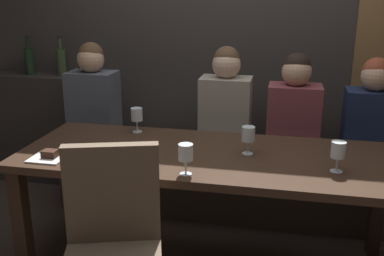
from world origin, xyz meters
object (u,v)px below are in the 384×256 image
(wine_bottle_pale_label, at_px, (61,61))
(banquette_bench, at_px, (224,185))
(wine_glass_near_left, at_px, (186,154))
(wine_glass_far_left, at_px, (137,116))
(dining_table, at_px, (208,167))
(wine_glass_center_front, at_px, (248,135))
(chair_near_side, at_px, (113,240))
(diner_bearded, at_px, (225,107))
(diner_redhead, at_px, (93,100))
(wine_glass_far_right, at_px, (338,151))
(diner_near_end, at_px, (371,117))
(wine_bottle_dark_red, at_px, (29,60))
(dessert_plate, at_px, (49,156))
(diner_far_end, at_px, (294,113))

(wine_bottle_pale_label, bearing_deg, banquette_bench, -13.86)
(banquette_bench, distance_m, wine_glass_near_left, 1.21)
(wine_bottle_pale_label, distance_m, wine_glass_far_left, 1.20)
(dining_table, distance_m, wine_glass_center_front, 0.30)
(chair_near_side, distance_m, wine_bottle_pale_label, 2.17)
(diner_bearded, xyz_separation_m, wine_glass_near_left, (-0.06, -1.03, 0.01))
(diner_redhead, xyz_separation_m, wine_glass_far_right, (1.71, -0.81, 0.01))
(chair_near_side, distance_m, wine_glass_center_front, 0.98)
(diner_near_end, height_order, wine_glass_center_front, diner_near_end)
(wine_bottle_dark_red, distance_m, wine_glass_far_right, 2.71)
(banquette_bench, height_order, dessert_plate, dessert_plate)
(chair_near_side, xyz_separation_m, wine_glass_near_left, (0.25, 0.39, 0.29))
(wine_bottle_pale_label, relative_size, dessert_plate, 1.72)
(diner_far_end, bearing_deg, dining_table, -125.24)
(chair_near_side, distance_m, diner_far_end, 1.64)
(diner_redhead, bearing_deg, banquette_bench, 1.30)
(chair_near_side, xyz_separation_m, diner_near_end, (1.31, 1.44, 0.26))
(diner_redhead, height_order, diner_near_end, diner_redhead)
(chair_near_side, height_order, diner_far_end, diner_far_end)
(diner_redhead, relative_size, wine_bottle_pale_label, 2.55)
(dining_table, relative_size, wine_glass_far_right, 13.41)
(wine_glass_far_left, bearing_deg, wine_glass_center_front, -19.44)
(chair_near_side, relative_size, diner_far_end, 1.24)
(wine_glass_far_right, xyz_separation_m, dessert_plate, (-1.56, -0.14, -0.10))
(diner_near_end, distance_m, wine_glass_near_left, 1.49)
(wine_glass_far_left, bearing_deg, banquette_bench, 36.50)
(diner_far_end, relative_size, dessert_plate, 4.17)
(diner_redhead, bearing_deg, dining_table, -33.93)
(diner_near_end, bearing_deg, dining_table, -144.20)
(dining_table, relative_size, chair_near_side, 2.24)
(dining_table, distance_m, wine_glass_far_left, 0.65)
(wine_bottle_pale_label, distance_m, wine_glass_far_right, 2.46)
(wine_glass_far_left, bearing_deg, diner_bearded, 36.39)
(diner_near_end, bearing_deg, wine_glass_far_right, -109.34)
(dining_table, distance_m, wine_glass_near_left, 0.39)
(wine_bottle_dark_red, bearing_deg, chair_near_side, -51.17)
(wine_glass_far_right, relative_size, dessert_plate, 0.86)
(wine_glass_far_left, bearing_deg, wine_bottle_pale_label, 140.43)
(diner_redhead, distance_m, wine_glass_far_right, 1.89)
(dining_table, height_order, diner_near_end, diner_near_end)
(diner_bearded, relative_size, wine_glass_center_front, 5.02)
(wine_glass_near_left, xyz_separation_m, wine_glass_far_left, (-0.47, 0.63, -0.00))
(dining_table, xyz_separation_m, wine_glass_far_left, (-0.54, 0.30, 0.20))
(dining_table, xyz_separation_m, dessert_plate, (-0.86, -0.27, 0.10))
(diner_bearded, xyz_separation_m, diner_far_end, (0.48, -0.02, -0.02))
(diner_redhead, relative_size, wine_bottle_dark_red, 2.55)
(diner_near_end, height_order, wine_glass_far_right, diner_near_end)
(diner_near_end, relative_size, wine_bottle_pale_label, 2.37)
(dining_table, distance_m, chair_near_side, 0.79)
(dessert_plate, bearing_deg, diner_far_end, 35.30)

